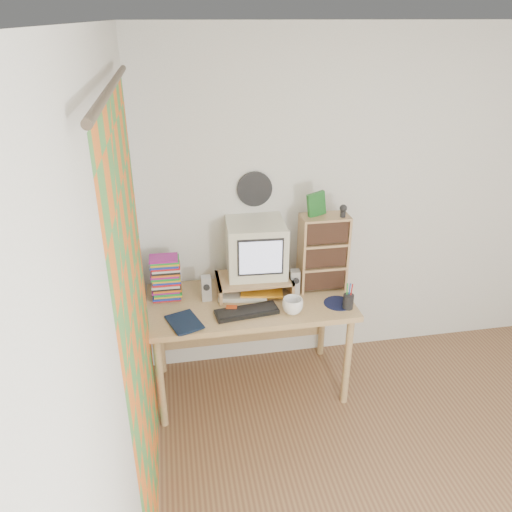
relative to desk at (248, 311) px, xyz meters
name	(u,v)px	position (x,y,z in m)	size (l,w,h in m)	color
back_wall	(377,205)	(1.03, 0.31, 0.63)	(3.50, 3.50, 0.00)	white
left_wall	(122,387)	(-0.72, -1.44, 0.63)	(3.50, 3.50, 0.00)	white
curtain	(139,336)	(-0.68, -0.96, 0.53)	(2.20, 2.20, 0.00)	orange
wall_disc	(255,189)	(0.10, 0.29, 0.81)	(0.25, 0.25, 0.02)	black
desk	(248,311)	(0.00, 0.00, 0.00)	(1.40, 0.70, 0.75)	tan
monitor_riser	(254,280)	(0.05, 0.04, 0.23)	(0.52, 0.30, 0.12)	tan
crt_monitor	(257,249)	(0.08, 0.09, 0.44)	(0.40, 0.40, 0.38)	silver
speaker_left	(206,288)	(-0.29, -0.01, 0.22)	(0.07, 0.07, 0.18)	#ADADB2
speaker_right	(295,282)	(0.33, -0.02, 0.22)	(0.07, 0.07, 0.18)	#ADADB2
keyboard	(247,312)	(-0.05, -0.24, 0.15)	(0.41, 0.14, 0.03)	black
dvd_stack	(166,280)	(-0.55, 0.07, 0.27)	(0.19, 0.13, 0.27)	brown
cd_rack	(323,253)	(0.54, 0.02, 0.41)	(0.33, 0.18, 0.55)	tan
mug	(293,306)	(0.25, -0.28, 0.19)	(0.14, 0.14, 0.11)	white
diary	(171,325)	(-0.54, -0.31, 0.16)	(0.22, 0.17, 0.04)	#0D1A32
mousepad	(338,303)	(0.59, -0.22, 0.14)	(0.20, 0.20, 0.00)	black
pen_cup	(348,299)	(0.63, -0.29, 0.21)	(0.07, 0.07, 0.14)	black
papers	(250,291)	(0.02, 0.02, 0.16)	(0.34, 0.25, 0.04)	silver
red_box	(232,309)	(-0.14, -0.19, 0.15)	(0.07, 0.04, 0.04)	#BA3B13
game_box	(316,204)	(0.47, 0.03, 0.77)	(0.13, 0.03, 0.17)	#1A5D22
webcam	(343,211)	(0.65, -0.02, 0.73)	(0.05, 0.05, 0.09)	black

